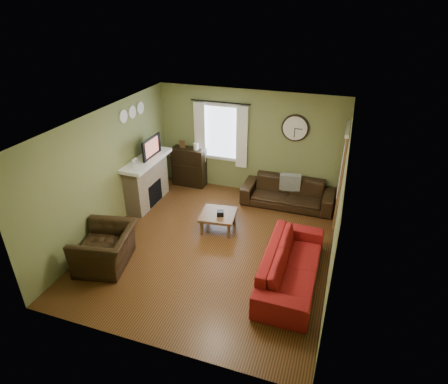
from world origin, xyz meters
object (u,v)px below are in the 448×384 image
(armchair, at_px, (106,248))
(sofa_brown, at_px, (288,193))
(coffee_table, at_px, (218,221))
(sofa_red, at_px, (291,265))
(bookshelf, at_px, (189,167))

(armchair, bearing_deg, sofa_brown, 127.85)
(armchair, bearing_deg, coffee_table, 126.43)
(sofa_brown, height_order, coffee_table, sofa_brown)
(sofa_red, bearing_deg, armchair, 100.91)
(sofa_brown, relative_size, coffee_table, 2.97)
(armchair, distance_m, coffee_table, 2.40)
(sofa_brown, distance_m, coffee_table, 1.97)
(coffee_table, bearing_deg, sofa_brown, 51.73)
(bookshelf, relative_size, sofa_red, 0.45)
(sofa_brown, distance_m, sofa_red, 2.75)
(sofa_brown, relative_size, sofa_red, 0.94)
(bookshelf, distance_m, armchair, 3.58)
(bookshelf, distance_m, sofa_brown, 2.68)
(sofa_red, bearing_deg, bookshelf, 47.59)
(sofa_red, relative_size, coffee_table, 3.17)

